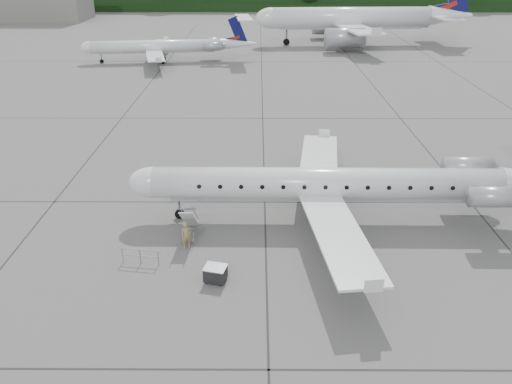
# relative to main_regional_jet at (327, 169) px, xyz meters

# --- Properties ---
(ground) EXTENTS (320.00, 320.00, 0.00)m
(ground) POSITION_rel_main_regional_jet_xyz_m (1.04, -4.53, -3.80)
(ground) COLOR #5E5E5C
(ground) RESTS_ON ground
(terminal_building) EXTENTS (40.00, 14.00, 10.00)m
(terminal_building) POSITION_rel_main_regional_jet_xyz_m (-68.96, 105.47, 1.20)
(terminal_building) COLOR slate
(terminal_building) RESTS_ON ground
(main_regional_jet) EXTENTS (29.82, 21.60, 7.60)m
(main_regional_jet) POSITION_rel_main_regional_jet_xyz_m (0.00, 0.00, 0.00)
(main_regional_jet) COLOR silver
(main_regional_jet) RESTS_ON ground
(airstair) EXTENTS (0.87, 2.48, 2.38)m
(airstair) POSITION_rel_main_regional_jet_xyz_m (-8.98, -2.26, -2.61)
(airstair) COLOR silver
(airstair) RESTS_ON ground
(passenger) EXTENTS (0.75, 0.62, 1.76)m
(passenger) POSITION_rel_main_regional_jet_xyz_m (-8.99, -3.65, -2.92)
(passenger) COLOR #957A51
(passenger) RESTS_ON ground
(safety_railing) EXTENTS (2.19, 0.38, 1.00)m
(safety_railing) POSITION_rel_main_regional_jet_xyz_m (-11.51, -5.47, -3.30)
(safety_railing) COLOR gray
(safety_railing) RESTS_ON ground
(baggage_cart) EXTENTS (1.36, 1.20, 1.01)m
(baggage_cart) POSITION_rel_main_regional_jet_xyz_m (-6.92, -7.17, -3.29)
(baggage_cart) COLOR black
(baggage_cart) RESTS_ON ground
(bg_narrowbody) EXTENTS (39.74, 29.55, 13.78)m
(bg_narrowbody) POSITION_rel_main_regional_jet_xyz_m (12.91, 69.33, 3.09)
(bg_narrowbody) COLOR silver
(bg_narrowbody) RESTS_ON ground
(bg_regional_left) EXTENTS (28.66, 22.07, 7.00)m
(bg_regional_left) POSITION_rel_main_regional_jet_xyz_m (-21.15, 52.80, -0.30)
(bg_regional_left) COLOR silver
(bg_regional_left) RESTS_ON ground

